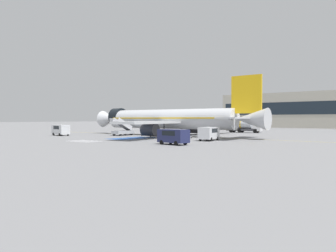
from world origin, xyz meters
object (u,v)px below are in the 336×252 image
Objects in this scene: service_van_0 at (173,135)px; ground_crew_1 at (150,132)px; ground_crew_3 at (160,132)px; service_van_2 at (209,133)px; ground_crew_2 at (142,132)px; service_van_1 at (61,129)px; airliner at (170,119)px; ground_crew_0 at (157,131)px; fuel_tanker at (244,126)px; terminal_building at (315,110)px; baggage_cart at (187,137)px; boarding_stairs_forward at (123,131)px.

service_van_0 is 2.63× the size of ground_crew_1.
service_van_2 is at bearing 67.49° from ground_crew_3.
service_van_0 reaches higher than ground_crew_2.
airliner is at bearing 132.90° from service_van_1.
airliner is 6.48m from ground_crew_2.
service_van_2 is 13.48m from ground_crew_3.
ground_crew_1 is at bearing 163.14° from service_van_2.
service_van_2 is 15.03m from ground_crew_1.
service_van_1 is at bearing -10.94° from ground_crew_2.
ground_crew_0 is at bearing -136.74° from ground_crew_3.
service_van_2 is at bearing 107.54° from service_van_1.
service_van_0 reaches higher than ground_crew_3.
ground_crew_1 is (-0.68, -5.51, -2.53)m from airliner.
service_van_1 is 22.22m from ground_crew_3.
terminal_building is at bearing 169.09° from fuel_tanker.
service_van_0 is 1.54× the size of baggage_cart.
fuel_tanker is at bearing 162.65° from ground_crew_3.
fuel_tanker is 56.34m from terminal_building.
service_van_2 is 2.65× the size of ground_crew_0.
boarding_stairs_forward reaches higher than ground_crew_1.
terminal_building reaches higher than baggage_cart.
baggage_cart is 1.78× the size of ground_crew_3.
baggage_cart is at bearing 136.41° from ground_crew_2.
ground_crew_0 is at bearing 163.69° from ground_crew_2.
ground_crew_1 is (-14.83, 2.42, -0.32)m from service_van_2.
fuel_tanker is (14.79, 29.18, 0.82)m from boarding_stairs_forward.
airliner is 23.66m from service_van_1.
ground_crew_3 is at bearing -167.66° from airliner.
terminal_building reaches higher than service_van_1.
service_van_2 is 16.22m from ground_crew_0.
service_van_2 is 7.45m from baggage_cart.
airliner reaches higher than service_van_1.
ground_crew_1 is (-8.23, -0.86, 0.75)m from baggage_cart.
service_van_1 is at bearing -39.87° from fuel_tanker.
service_van_1 is (-19.41, -13.36, -2.17)m from airliner.
service_van_1 is 1.67× the size of baggage_cart.
airliner is 24.21× the size of ground_crew_0.
fuel_tanker is 5.24× the size of ground_crew_1.
ground_crew_3 is 85.85m from terminal_building.
service_van_1 reaches higher than baggage_cart.
terminal_building reaches higher than ground_crew_2.
fuel_tanker is at bearing -150.14° from ground_crew_2.
airliner reaches higher than ground_crew_3.
ground_crew_1 is at bearing -18.16° from fuel_tanker.
fuel_tanker is 0.12× the size of terminal_building.
airliner reaches higher than service_van_2.
fuel_tanker is at bearing -154.80° from ground_crew_1.
boarding_stairs_forward is at bearing -102.61° from terminal_building.
service_van_1 is 1.08× the size of service_van_2.
service_van_0 is at bearing 36.03° from ground_crew_3.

